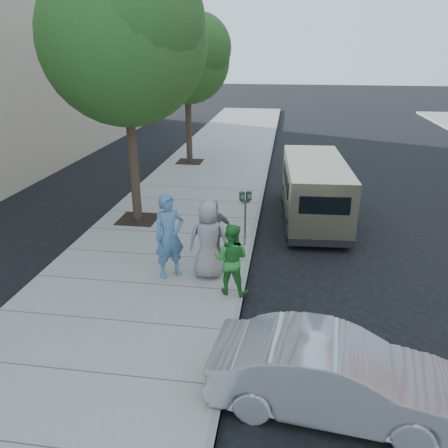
{
  "coord_description": "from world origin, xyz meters",
  "views": [
    {
      "loc": [
        2.28,
        -9.99,
        5.23
      ],
      "look_at": [
        0.81,
        0.07,
        1.1
      ],
      "focal_mm": 35.0,
      "sensor_mm": 36.0,
      "label": 1
    }
  ],
  "objects_px": {
    "tree_near": "(125,35)",
    "van": "(314,189)",
    "sedan": "(334,376)",
    "person_officer": "(169,236)",
    "person_green_shirt": "(231,259)",
    "person_gray_shirt": "(209,239)",
    "tree_far": "(188,56)",
    "person_striped_polo": "(214,230)",
    "parking_meter": "(245,207)"
  },
  "relations": [
    {
      "from": "person_officer",
      "to": "tree_near",
      "type": "bearing_deg",
      "value": 80.63
    },
    {
      "from": "parking_meter",
      "to": "sedan",
      "type": "relative_size",
      "value": 0.41
    },
    {
      "from": "van",
      "to": "person_gray_shirt",
      "type": "height_order",
      "value": "person_gray_shirt"
    },
    {
      "from": "tree_near",
      "to": "person_officer",
      "type": "xyz_separation_m",
      "value": [
        1.94,
        -3.42,
        -4.38
      ]
    },
    {
      "from": "tree_far",
      "to": "parking_meter",
      "type": "xyz_separation_m",
      "value": [
        3.5,
        -9.04,
        -3.62
      ]
    },
    {
      "from": "tree_near",
      "to": "person_striped_polo",
      "type": "height_order",
      "value": "tree_near"
    },
    {
      "from": "van",
      "to": "person_officer",
      "type": "bearing_deg",
      "value": -130.83
    },
    {
      "from": "person_officer",
      "to": "person_gray_shirt",
      "type": "height_order",
      "value": "person_officer"
    },
    {
      "from": "tree_far",
      "to": "person_officer",
      "type": "xyz_separation_m",
      "value": [
        1.94,
        -11.02,
        -3.72
      ]
    },
    {
      "from": "sedan",
      "to": "person_striped_polo",
      "type": "height_order",
      "value": "person_striped_polo"
    },
    {
      "from": "tree_far",
      "to": "sedan",
      "type": "distance_m",
      "value": 16.11
    },
    {
      "from": "parking_meter",
      "to": "tree_far",
      "type": "bearing_deg",
      "value": 89.1
    },
    {
      "from": "tree_near",
      "to": "person_striped_polo",
      "type": "distance_m",
      "value": 5.91
    },
    {
      "from": "van",
      "to": "person_gray_shirt",
      "type": "distance_m",
      "value": 5.15
    },
    {
      "from": "tree_near",
      "to": "parking_meter",
      "type": "relative_size",
      "value": 4.89
    },
    {
      "from": "person_green_shirt",
      "to": "person_gray_shirt",
      "type": "distance_m",
      "value": 0.92
    },
    {
      "from": "parking_meter",
      "to": "person_green_shirt",
      "type": "height_order",
      "value": "person_green_shirt"
    },
    {
      "from": "tree_far",
      "to": "person_gray_shirt",
      "type": "distance_m",
      "value": 11.89
    },
    {
      "from": "van",
      "to": "person_gray_shirt",
      "type": "relative_size",
      "value": 2.85
    },
    {
      "from": "parking_meter",
      "to": "person_green_shirt",
      "type": "distance_m",
      "value": 2.56
    },
    {
      "from": "person_officer",
      "to": "person_striped_polo",
      "type": "relative_size",
      "value": 1.28
    },
    {
      "from": "van",
      "to": "tree_near",
      "type": "bearing_deg",
      "value": -171.4
    },
    {
      "from": "tree_near",
      "to": "van",
      "type": "height_order",
      "value": "tree_near"
    },
    {
      "from": "person_officer",
      "to": "person_green_shirt",
      "type": "bearing_deg",
      "value": -59.26
    },
    {
      "from": "person_gray_shirt",
      "to": "person_striped_polo",
      "type": "distance_m",
      "value": 0.92
    },
    {
      "from": "tree_far",
      "to": "person_officer",
      "type": "relative_size",
      "value": 3.2
    },
    {
      "from": "parking_meter",
      "to": "sedan",
      "type": "height_order",
      "value": "parking_meter"
    },
    {
      "from": "tree_far",
      "to": "person_striped_polo",
      "type": "xyz_separation_m",
      "value": [
        2.82,
        -10.0,
        -3.94
      ]
    },
    {
      "from": "tree_far",
      "to": "person_gray_shirt",
      "type": "relative_size",
      "value": 3.44
    },
    {
      "from": "tree_near",
      "to": "sedan",
      "type": "relative_size",
      "value": 1.98
    },
    {
      "from": "van",
      "to": "parking_meter",
      "type": "bearing_deg",
      "value": -130.2
    },
    {
      "from": "parking_meter",
      "to": "person_gray_shirt",
      "type": "height_order",
      "value": "person_gray_shirt"
    },
    {
      "from": "person_green_shirt",
      "to": "person_striped_polo",
      "type": "relative_size",
      "value": 1.03
    },
    {
      "from": "person_green_shirt",
      "to": "sedan",
      "type": "bearing_deg",
      "value": 131.05
    },
    {
      "from": "parking_meter",
      "to": "person_officer",
      "type": "height_order",
      "value": "person_officer"
    },
    {
      "from": "van",
      "to": "person_gray_shirt",
      "type": "bearing_deg",
      "value": -123.61
    },
    {
      "from": "tree_near",
      "to": "person_officer",
      "type": "distance_m",
      "value": 5.88
    },
    {
      "from": "person_green_shirt",
      "to": "van",
      "type": "bearing_deg",
      "value": -103.62
    },
    {
      "from": "tree_far",
      "to": "person_gray_shirt",
      "type": "bearing_deg",
      "value": -75.41
    },
    {
      "from": "tree_far",
      "to": "sedan",
      "type": "bearing_deg",
      "value": -69.58
    },
    {
      "from": "van",
      "to": "person_striped_polo",
      "type": "relative_size",
      "value": 3.39
    },
    {
      "from": "van",
      "to": "sedan",
      "type": "height_order",
      "value": "van"
    },
    {
      "from": "sedan",
      "to": "person_officer",
      "type": "bearing_deg",
      "value": 50.4
    },
    {
      "from": "tree_near",
      "to": "tree_far",
      "type": "bearing_deg",
      "value": 90.0
    },
    {
      "from": "tree_far",
      "to": "sedan",
      "type": "height_order",
      "value": "tree_far"
    },
    {
      "from": "parking_meter",
      "to": "person_officer",
      "type": "xyz_separation_m",
      "value": [
        -1.57,
        -1.98,
        -0.1
      ]
    },
    {
      "from": "person_gray_shirt",
      "to": "sedan",
      "type": "bearing_deg",
      "value": 118.2
    },
    {
      "from": "tree_far",
      "to": "van",
      "type": "distance_m",
      "value": 9.28
    },
    {
      "from": "parking_meter",
      "to": "person_gray_shirt",
      "type": "distance_m",
      "value": 1.99
    },
    {
      "from": "tree_far",
      "to": "person_striped_polo",
      "type": "bearing_deg",
      "value": -74.23
    }
  ]
}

